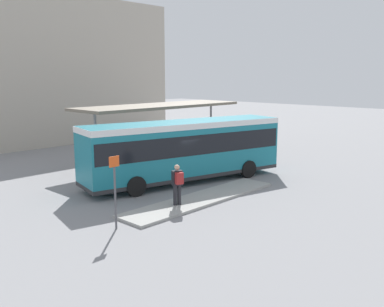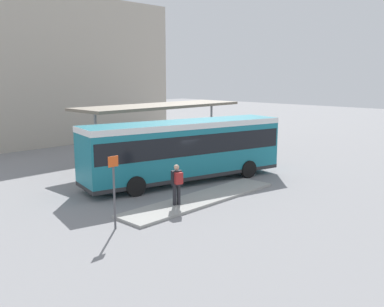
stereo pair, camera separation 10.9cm
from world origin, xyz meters
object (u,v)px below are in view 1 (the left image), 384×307
bicycle_red (243,148)px  potted_planter_near_shelter (188,157)px  bicycle_blue (228,147)px  city_bus (185,147)px  bicycle_orange (233,148)px  platform_sign (115,189)px  pedestrian_waiting (178,182)px

bicycle_red → potted_planter_near_shelter: potted_planter_near_shelter is taller
potted_planter_near_shelter → bicycle_blue: bearing=15.4°
city_bus → bicycle_orange: size_ratio=6.81×
bicycle_orange → bicycle_blue: bicycle_orange is taller
bicycle_orange → bicycle_blue: size_ratio=1.13×
city_bus → bicycle_blue: 10.19m
bicycle_red → platform_sign: 17.41m
pedestrian_waiting → potted_planter_near_shelter: 8.66m
bicycle_orange → city_bus: bearing=-64.9°
pedestrian_waiting → bicycle_red: (12.80, 5.98, -0.78)m
pedestrian_waiting → platform_sign: (-3.45, -0.17, 0.40)m
bicycle_red → bicycle_blue: (-0.13, 1.37, -0.04)m
bicycle_orange → potted_planter_near_shelter: 6.04m
bicycle_blue → city_bus: bearing=105.7°
city_bus → pedestrian_waiting: city_bus is taller
bicycle_red → platform_sign: (-16.25, -6.15, 1.18)m
platform_sign → bicycle_red: bearing=20.7°
pedestrian_waiting → bicycle_blue: (12.67, 7.35, -0.82)m
bicycle_red → bicycle_blue: size_ratio=1.15×
potted_planter_near_shelter → platform_sign: size_ratio=0.42×
bicycle_orange → platform_sign: bearing=-63.9°
pedestrian_waiting → bicycle_blue: size_ratio=1.20×
bicycle_red → platform_sign: size_ratio=0.62×
platform_sign → bicycle_blue: bearing=25.0°
bicycle_red → bicycle_blue: 1.38m
city_bus → potted_planter_near_shelter: bearing=55.1°
pedestrian_waiting → platform_sign: bearing=112.1°
city_bus → bicycle_blue: (9.10, 4.32, -1.59)m
potted_planter_near_shelter → platform_sign: 11.60m
potted_planter_near_shelter → platform_sign: platform_sign is taller
city_bus → potted_planter_near_shelter: 4.16m
city_bus → bicycle_orange: bearing=35.6°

